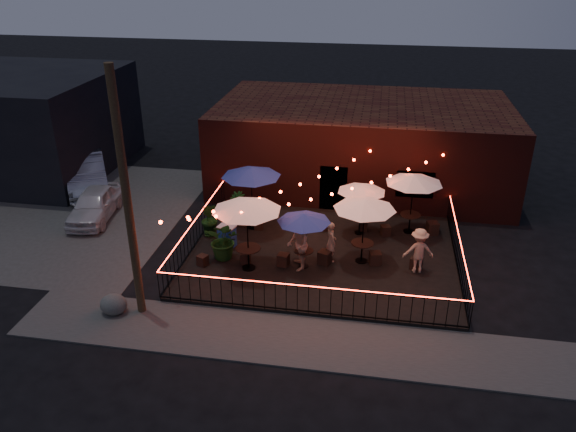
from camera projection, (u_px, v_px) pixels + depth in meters
name	position (u px, v px, depth m)	size (l,w,h in m)	color
ground	(316.00, 284.00, 19.85)	(110.00, 110.00, 0.00)	black
patio	(322.00, 255.00, 21.59)	(10.00, 8.00, 0.15)	black
sidewalk	(302.00, 341.00, 16.95)	(18.00, 2.50, 0.05)	#43413E
parking_lot	(62.00, 212.00, 25.22)	(11.00, 12.00, 0.02)	#43413E
brick_building	(362.00, 144.00, 27.71)	(14.00, 8.00, 4.00)	#39130F
utility_pole	(127.00, 200.00, 16.63)	(0.26, 0.26, 8.00)	#3D2718
fence_front	(308.00, 300.00, 17.79)	(10.00, 0.04, 1.04)	black
fence_left	(196.00, 231.00, 22.10)	(0.04, 8.00, 1.04)	black
fence_right	(458.00, 252.00, 20.58)	(0.04, 8.00, 1.04)	black
festoon_lights	(295.00, 198.00, 20.42)	(10.02, 8.72, 1.32)	#FF270D
cafe_table_0	(247.00, 206.00, 19.46)	(3.13, 3.13, 2.73)	black
cafe_table_1	(251.00, 173.00, 22.49)	(3.12, 3.12, 2.68)	black
cafe_table_2	(304.00, 219.00, 19.81)	(2.04, 2.04, 2.14)	black
cafe_table_3	(362.00, 189.00, 22.22)	(2.59, 2.59, 2.16)	black
cafe_table_4	(365.00, 205.00, 20.01)	(2.45, 2.45, 2.51)	black
cafe_table_5	(414.00, 180.00, 22.18)	(2.88, 2.88, 2.53)	black
bistro_chair_0	(203.00, 260.00, 20.66)	(0.34, 0.34, 0.40)	black
bistro_chair_1	(246.00, 258.00, 20.80)	(0.35, 0.35, 0.42)	black
bistro_chair_2	(243.00, 220.00, 23.58)	(0.42, 0.42, 0.49)	black
bistro_chair_3	(259.00, 224.00, 23.32)	(0.34, 0.34, 0.40)	black
bistro_chair_4	(283.00, 260.00, 20.63)	(0.39, 0.39, 0.46)	black
bistro_chair_5	(325.00, 257.00, 20.74)	(0.42, 0.42, 0.50)	black
bistro_chair_6	(322.00, 224.00, 23.24)	(0.42, 0.42, 0.50)	black
bistro_chair_7	(363.00, 226.00, 23.19)	(0.36, 0.36, 0.43)	black
bistro_chair_8	(375.00, 258.00, 20.71)	(0.41, 0.41, 0.48)	black
bistro_chair_9	(416.00, 263.00, 20.41)	(0.38, 0.38, 0.45)	black
bistro_chair_10	(385.00, 231.00, 22.79)	(0.36, 0.36, 0.43)	black
bistro_chair_11	(432.00, 228.00, 22.91)	(0.43, 0.43, 0.51)	black
patron_a	(331.00, 242.00, 20.74)	(0.57, 0.38, 1.57)	tan
patron_b	(298.00, 244.00, 20.12)	(0.96, 0.75, 1.97)	tan
patron_c	(419.00, 251.00, 19.98)	(1.10, 0.63, 1.70)	tan
potted_shrub_a	(224.00, 240.00, 20.90)	(1.35, 1.17, 1.51)	#16390D
potted_shrub_b	(211.00, 219.00, 22.54)	(0.81, 0.65, 1.47)	#15360F
potted_shrub_c	(238.00, 205.00, 24.09)	(0.67, 0.67, 1.19)	#123813
cooler	(227.00, 236.00, 21.87)	(0.76, 0.62, 0.87)	#1C44AE
boulder	(113.00, 304.00, 18.11)	(0.89, 0.76, 0.70)	#4D4D48
car_white	(94.00, 204.00, 24.40)	(1.57, 3.89, 1.33)	silver
car_silver	(86.00, 172.00, 27.40)	(1.77, 5.09, 1.68)	gray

